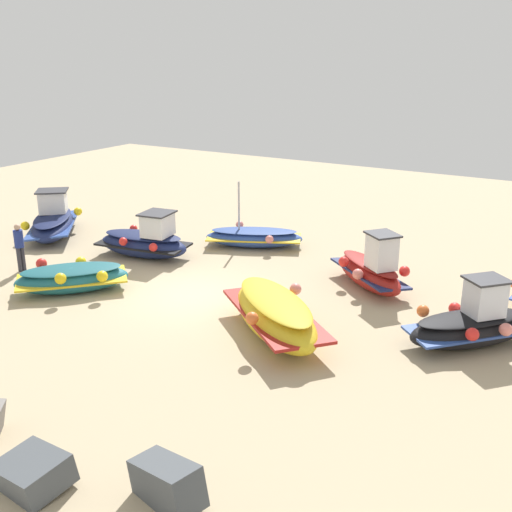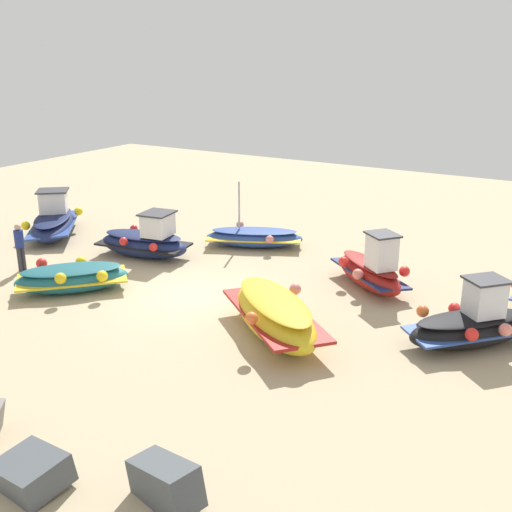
# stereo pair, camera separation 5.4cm
# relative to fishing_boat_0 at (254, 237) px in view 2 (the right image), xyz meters

# --- Properties ---
(ground_plane) EXTENTS (48.51, 48.51, 0.00)m
(ground_plane) POSITION_rel_fishing_boat_0_xyz_m (-0.94, 5.44, -0.38)
(ground_plane) COLOR tan
(fishing_boat_0) EXTENTS (4.07, 2.95, 2.62)m
(fishing_boat_0) POSITION_rel_fishing_boat_0_xyz_m (0.00, 0.00, 0.00)
(fishing_boat_0) COLOR #2D4C9E
(fishing_boat_0) RESTS_ON ground_plane
(fishing_boat_1) EXTENTS (3.29, 3.44, 1.86)m
(fishing_boat_1) POSITION_rel_fishing_boat_0_xyz_m (-9.37, 4.46, 0.20)
(fishing_boat_1) COLOR black
(fishing_boat_1) RESTS_ON ground_plane
(fishing_boat_2) EXTENTS (3.43, 3.51, 0.99)m
(fishing_boat_2) POSITION_rel_fishing_boat_0_xyz_m (2.55, 7.13, 0.07)
(fishing_boat_2) COLOR #1E6670
(fishing_boat_2) RESTS_ON ground_plane
(fishing_boat_3) EXTENTS (3.41, 3.06, 2.06)m
(fishing_boat_3) POSITION_rel_fishing_boat_0_xyz_m (-5.59, 1.91, 0.25)
(fishing_boat_3) COLOR maroon
(fishing_boat_3) RESTS_ON ground_plane
(fishing_boat_4) EXTENTS (4.03, 4.35, 1.89)m
(fishing_boat_4) POSITION_rel_fishing_boat_0_xyz_m (8.02, 2.98, 0.20)
(fishing_boat_4) COLOR navy
(fishing_boat_4) RESTS_ON ground_plane
(fishing_boat_5) EXTENTS (3.77, 2.03, 1.79)m
(fishing_boat_5) POSITION_rel_fishing_boat_0_xyz_m (2.83, 3.21, 0.23)
(fishing_boat_5) COLOR navy
(fishing_boat_5) RESTS_ON ground_plane
(fishing_boat_6) EXTENTS (4.39, 4.00, 1.14)m
(fishing_boat_6) POSITION_rel_fishing_boat_0_xyz_m (-4.63, 6.60, 0.22)
(fishing_boat_6) COLOR gold
(fishing_boat_6) RESTS_ON ground_plane
(person_walking) EXTENTS (0.32, 0.32, 1.71)m
(person_walking) POSITION_rel_fishing_boat_0_xyz_m (5.56, 6.65, 0.60)
(person_walking) COLOR #2D2D38
(person_walking) RESTS_ON ground_plane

